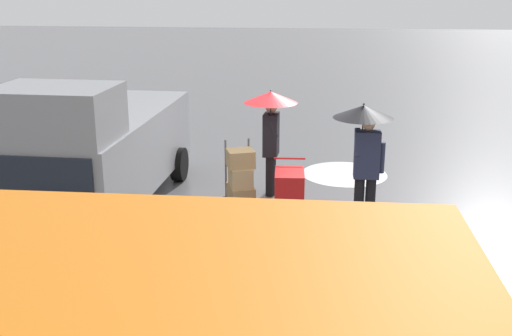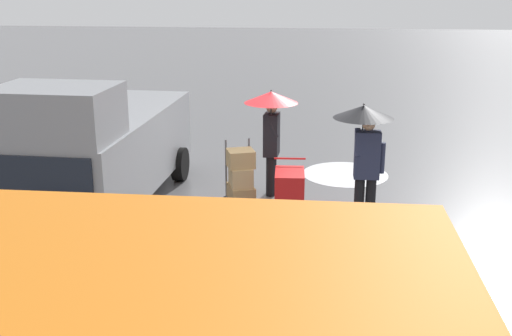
% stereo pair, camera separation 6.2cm
% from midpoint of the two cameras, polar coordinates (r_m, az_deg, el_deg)
% --- Properties ---
extents(ground_plane, '(90.00, 90.00, 0.00)m').
position_cam_midpoint_polar(ground_plane, '(11.72, 1.78, -3.78)').
color(ground_plane, '#5B5B5E').
extents(slush_patch_near_cluster, '(1.90, 1.90, 0.01)m').
position_cam_midpoint_polar(slush_patch_near_cluster, '(13.90, 8.02, -0.54)').
color(slush_patch_near_cluster, silver).
rests_on(slush_patch_near_cluster, ground).
extents(slush_patch_under_van, '(1.35, 1.35, 0.01)m').
position_cam_midpoint_polar(slush_patch_under_van, '(9.03, -13.48, -10.93)').
color(slush_patch_under_van, '#999BA0').
rests_on(slush_patch_under_van, ground).
extents(cargo_van_parked_right, '(2.31, 5.39, 2.60)m').
position_cam_midpoint_polar(cargo_van_parked_right, '(11.73, -14.35, 1.76)').
color(cargo_van_parked_right, gray).
rests_on(cargo_van_parked_right, ground).
extents(shopping_cart_vendor, '(0.60, 0.85, 1.02)m').
position_cam_midpoint_polar(shopping_cart_vendor, '(11.12, 2.94, -1.86)').
color(shopping_cart_vendor, red).
rests_on(shopping_cart_vendor, ground).
extents(hand_dolly_boxes, '(0.71, 0.83, 1.32)m').
position_cam_midpoint_polar(hand_dolly_boxes, '(11.41, -1.60, -0.88)').
color(hand_dolly_boxes, '#515156').
rests_on(hand_dolly_boxes, ground).
extents(pedestrian_pink_side, '(1.04, 1.04, 2.15)m').
position_cam_midpoint_polar(pedestrian_pink_side, '(12.02, 1.23, 4.65)').
color(pedestrian_pink_side, black).
rests_on(pedestrian_pink_side, ground).
extents(pedestrian_black_side, '(1.04, 1.04, 2.15)m').
position_cam_midpoint_polar(pedestrian_black_side, '(10.84, 9.86, 2.93)').
color(pedestrian_black_side, black).
rests_on(pedestrian_black_side, ground).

